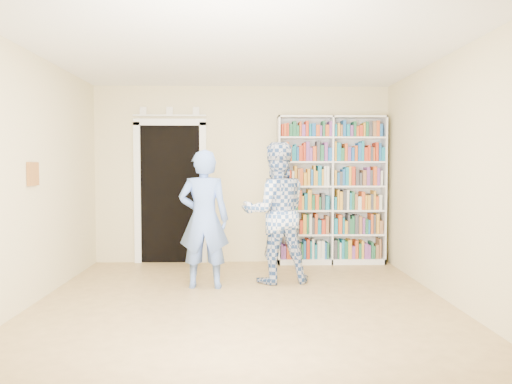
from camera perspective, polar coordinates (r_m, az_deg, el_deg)
floor at (r=5.38m, az=-1.55°, el=-13.02°), size 5.00×5.00×0.00m
ceiling at (r=5.31m, az=-1.60°, el=16.22°), size 5.00×5.00×0.00m
wall_back at (r=7.67m, az=-1.58°, el=1.99°), size 4.50×0.00×4.50m
wall_left at (r=5.64m, az=-25.09°, el=1.35°), size 0.00×5.00×5.00m
wall_right at (r=5.64m, az=21.93°, el=1.41°), size 0.00×5.00×5.00m
bookshelf at (r=7.65m, az=8.59°, el=0.29°), size 1.62×0.30×2.23m
doorway at (r=7.74m, az=-9.76°, el=0.69°), size 1.10×0.08×2.43m
wall_art at (r=5.82m, az=-24.13°, el=1.90°), size 0.03×0.25×0.25m
man_blue at (r=6.09m, az=-5.98°, el=-3.09°), size 0.63×0.43×1.68m
man_plaid at (r=6.34m, az=2.26°, el=-2.37°), size 0.96×0.80×1.78m
paper_sheet at (r=6.14m, az=3.41°, el=-2.44°), size 0.17×0.10×0.27m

